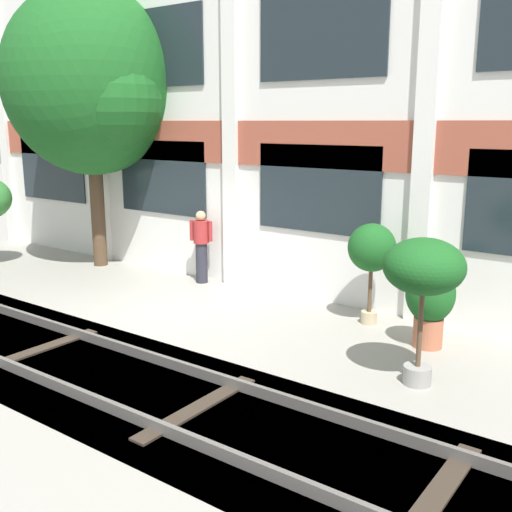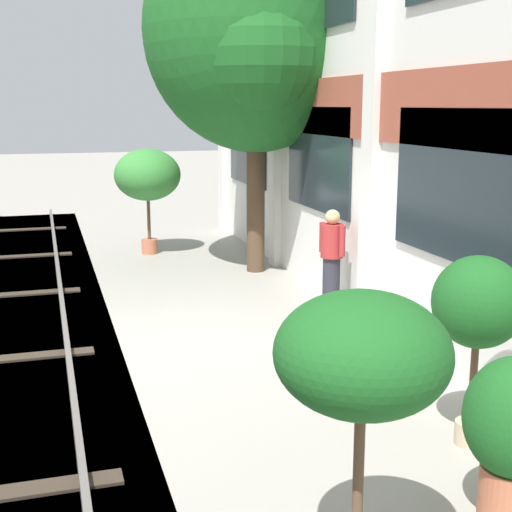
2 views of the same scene
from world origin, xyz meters
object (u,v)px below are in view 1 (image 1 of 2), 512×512
potted_plant_terracotta_small (424,271)px  resident_by_doorway (201,244)px  broadleaf_tree (90,86)px  potted_plant_tall_urn (372,250)px  potted_plant_stone_basin (430,300)px

potted_plant_terracotta_small → resident_by_doorway: (-5.92, 2.29, -0.73)m
broadleaf_tree → resident_by_doorway: 4.71m
potted_plant_tall_urn → potted_plant_terracotta_small: size_ratio=0.89×
broadleaf_tree → potted_plant_terracotta_small: broadleaf_tree is taller
potted_plant_stone_basin → resident_by_doorway: bearing=171.3°
potted_plant_stone_basin → resident_by_doorway: 5.59m
potted_plant_stone_basin → potted_plant_terracotta_small: 1.71m
potted_plant_tall_urn → potted_plant_terracotta_small: bearing=-49.4°
broadleaf_tree → potted_plant_stone_basin: bearing=-4.0°
broadleaf_tree → potted_plant_stone_basin: size_ratio=4.95×
broadleaf_tree → potted_plant_stone_basin: broadleaf_tree is taller
broadleaf_tree → potted_plant_terracotta_small: 9.71m
resident_by_doorway → broadleaf_tree: bearing=-105.5°
potted_plant_tall_urn → resident_by_doorway: bearing=175.2°
potted_plant_terracotta_small → resident_by_doorway: size_ratio=1.26×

